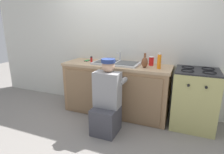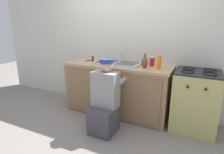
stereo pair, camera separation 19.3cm
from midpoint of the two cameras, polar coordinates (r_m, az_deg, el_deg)
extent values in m
plane|color=gray|center=(3.31, 0.93, -12.62)|extent=(12.00, 12.00, 0.00)
cube|color=silver|center=(3.52, 5.59, 10.48)|extent=(6.00, 0.10, 2.50)
cube|color=#997551|center=(3.38, 3.12, -3.97)|extent=(1.84, 0.60, 0.86)
cube|color=#866747|center=(3.31, -6.07, -4.47)|extent=(0.81, 0.02, 0.76)
cube|color=#866747|center=(2.97, 8.66, -7.04)|extent=(0.81, 0.02, 0.76)
cube|color=tan|center=(3.25, 3.24, 3.55)|extent=(1.88, 0.62, 0.04)
cube|color=silver|center=(3.25, 3.25, 4.19)|extent=(0.80, 0.44, 0.03)
cube|color=#4C4F51|center=(3.32, 0.22, 4.81)|extent=(0.33, 0.35, 0.01)
cube|color=#4C4F51|center=(3.18, 6.43, 4.20)|extent=(0.33, 0.35, 0.01)
cylinder|color=#B7BABF|center=(3.41, 4.52, 6.00)|extent=(0.02, 0.02, 0.18)
cylinder|color=#B7BABF|center=(3.32, 4.04, 7.32)|extent=(0.02, 0.16, 0.02)
cube|color=tan|center=(3.14, 25.60, -6.81)|extent=(0.63, 0.60, 0.90)
cube|color=#262628|center=(3.01, 26.63, 1.32)|extent=(0.62, 0.59, 0.02)
torus|color=black|center=(2.89, 23.87, 1.47)|extent=(0.19, 0.19, 0.02)
torus|color=black|center=(2.90, 29.46, 0.79)|extent=(0.19, 0.19, 0.02)
torus|color=black|center=(3.12, 24.09, 2.44)|extent=(0.19, 0.19, 0.02)
torus|color=black|center=(3.13, 29.27, 1.81)|extent=(0.19, 0.19, 0.02)
cylinder|color=black|center=(2.75, 23.94, -2.82)|extent=(0.04, 0.02, 0.04)
cylinder|color=black|center=(2.75, 28.52, -3.37)|extent=(0.04, 0.02, 0.04)
cube|color=#3F3F47|center=(2.86, -0.55, -12.91)|extent=(0.36, 0.40, 0.40)
cube|color=gray|center=(2.72, -0.01, -3.83)|extent=(0.38, 0.22, 0.52)
sphere|color=tan|center=(2.66, 0.36, 3.46)|extent=(0.19, 0.19, 0.19)
cylinder|color=navy|center=(2.64, 0.37, 4.96)|extent=(0.20, 0.20, 0.06)
cube|color=navy|center=(2.72, 1.15, 4.88)|extent=(0.13, 0.09, 0.02)
cylinder|color=gray|center=(2.93, -1.29, -0.48)|extent=(0.08, 0.30, 0.08)
cylinder|color=gray|center=(2.80, 4.91, -1.34)|extent=(0.08, 0.30, 0.08)
cylinder|color=red|center=(3.43, -4.26, 5.28)|extent=(0.04, 0.04, 0.08)
cylinder|color=black|center=(3.42, -4.28, 6.14)|extent=(0.04, 0.04, 0.02)
ellipsoid|color=brown|center=(2.99, 11.73, 4.25)|extent=(0.10, 0.10, 0.17)
cylinder|color=brown|center=(2.97, 11.86, 6.42)|extent=(0.04, 0.04, 0.06)
cube|color=black|center=(3.58, -5.43, 5.09)|extent=(0.07, 0.14, 0.01)
cube|color=green|center=(3.58, -5.43, 5.19)|extent=(0.06, 0.12, 0.00)
cylinder|color=red|center=(3.17, 13.80, 4.49)|extent=(0.08, 0.08, 0.14)
cylinder|color=white|center=(3.16, 13.89, 5.84)|extent=(0.08, 0.08, 0.01)
cylinder|color=orange|center=(2.96, 15.99, 4.32)|extent=(0.06, 0.06, 0.22)
cylinder|color=white|center=(2.94, 16.17, 6.71)|extent=(0.03, 0.03, 0.03)
camera|label=1|loc=(0.10, -88.23, 0.51)|focal=30.00mm
camera|label=2|loc=(0.10, 91.77, -0.51)|focal=30.00mm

